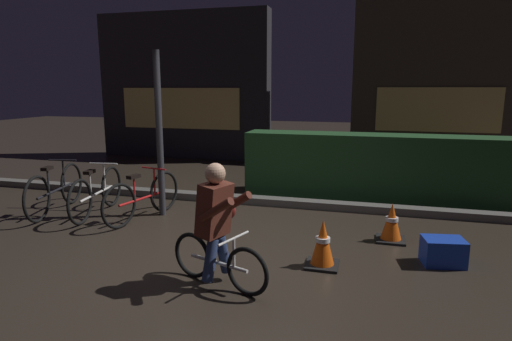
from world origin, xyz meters
TOP-DOWN VIEW (x-y plane):
  - ground_plane at (0.00, 0.00)m, footprint 40.00×40.00m
  - sidewalk_curb at (0.00, 2.20)m, footprint 12.00×0.24m
  - hedge_row at (1.80, 3.10)m, footprint 4.80×0.70m
  - storefront_left at (-3.49, 6.50)m, footprint 4.87×0.54m
  - storefront_right at (3.16, 7.20)m, footprint 4.20×0.54m
  - street_post at (-1.47, 1.20)m, footprint 0.10×0.10m
  - parked_bike_leftmost at (-3.16, 0.89)m, footprint 0.49×1.71m
  - parked_bike_left_mid at (-2.45, 0.95)m, footprint 0.46×1.66m
  - parked_bike_center_left at (-1.64, 0.92)m, footprint 0.48×1.58m
  - traffic_cone_near at (1.15, -0.10)m, footprint 0.36×0.36m
  - traffic_cone_far at (1.92, 0.93)m, footprint 0.36×0.36m
  - blue_crate at (2.45, 0.30)m, footprint 0.49×0.39m
  - cyclist at (0.20, -0.82)m, footprint 1.13×0.64m

SIDE VIEW (x-z plane):
  - ground_plane at x=0.00m, z-range 0.00..0.00m
  - sidewalk_curb at x=0.00m, z-range 0.00..0.12m
  - blue_crate at x=2.45m, z-range 0.00..0.30m
  - traffic_cone_far at x=1.92m, z-range -0.01..0.49m
  - traffic_cone_near at x=1.15m, z-range -0.01..0.53m
  - parked_bike_center_left at x=-1.64m, z-range -0.03..0.71m
  - parked_bike_left_mid at x=-2.45m, z-range -0.04..0.73m
  - parked_bike_leftmost at x=-3.16m, z-range -0.04..0.76m
  - hedge_row at x=1.80m, z-range 0.00..1.14m
  - cyclist at x=0.20m, z-range 0.01..1.25m
  - street_post at x=-1.47m, z-range 0.00..2.49m
  - storefront_left at x=-3.49m, z-range -0.01..3.94m
  - storefront_right at x=3.16m, z-range -0.01..4.31m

